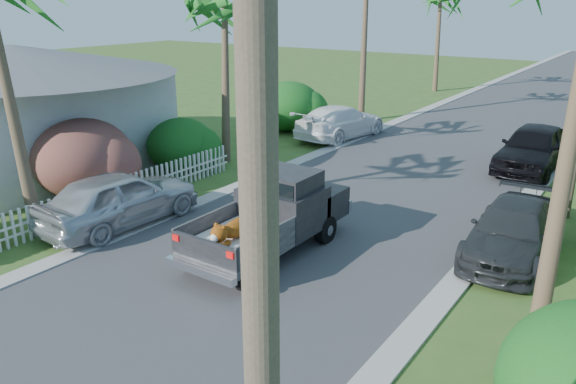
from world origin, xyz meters
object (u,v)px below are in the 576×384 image
Objects in this scene: pickup_truck at (276,212)px; parked_car_lf at (340,122)px; utility_pole_a at (260,255)px; palm_l_b at (223,1)px; parked_car_rf at (533,148)px; parked_car_ln at (120,199)px; house_left at (18,111)px; parked_car_rm at (512,232)px.

pickup_truck is 12.67m from parked_car_lf.
utility_pole_a is at bearing 124.46° from parked_car_lf.
pickup_truck is 0.98× the size of parked_car_lf.
palm_l_b is at bearing 131.53° from utility_pole_a.
parked_car_ln is at bearing -122.28° from parked_car_rf.
pickup_truck reaches higher than parked_car_lf.
parked_car_lf is 0.58× the size of house_left.
parked_car_rf is at bearing -121.05° from parked_car_ln.
pickup_truck is at bearing -3.39° from house_left.
pickup_truck is at bearing 125.27° from utility_pole_a.
parked_car_rf is at bearing -176.25° from parked_car_lf.
parked_car_ln is (-9.76, -4.25, 0.15)m from parked_car_rm.
palm_l_b reaches higher than house_left.
parked_car_lf is 22.95m from utility_pole_a.
palm_l_b is at bearing 163.45° from parked_car_rm.
palm_l_b is at bearing 38.88° from house_left.
pickup_truck is at bearing -107.08° from parked_car_rf.
parked_car_rf is (-1.31, 8.32, 0.19)m from parked_car_rm.
parked_car_rm is 10.65m from parked_car_ln.
parked_car_lf is 0.70× the size of palm_l_b.
parked_car_ln is 9.02m from palm_l_b.
utility_pole_a reaches higher than palm_l_b.
house_left is (-12.77, 0.76, 1.11)m from pickup_truck.
parked_car_rm is at bearing -153.60° from parked_car_ln.
parked_car_ln is 0.65× the size of palm_l_b.
palm_l_b reaches higher than parked_car_rf.
parked_car_ln reaches higher than parked_car_lf.
house_left reaches higher than pickup_truck.
parked_car_lf is (-4.77, 11.74, -0.25)m from pickup_truck.
utility_pole_a reaches higher than house_left.
utility_pole_a is (0.69, -11.24, 3.93)m from parked_car_rm.
parked_car_rm is 0.51× the size of house_left.
parked_car_rm is 0.88× the size of parked_car_lf.
parked_car_rf is at bearing 28.17° from palm_l_b.
parked_car_rm is 18.11m from house_left.
palm_l_b reaches higher than pickup_truck.
parked_car_ln is at bearing -13.86° from house_left.
utility_pole_a is at bearing -89.81° from parked_car_rm.
utility_pole_a is at bearing -54.73° from pickup_truck.
house_left is (-8.15, 2.01, 1.31)m from parked_car_ln.
pickup_truck is 12.84m from house_left.
pickup_truck is at bearing -153.06° from parked_car_rm.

